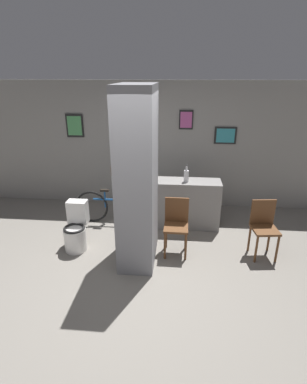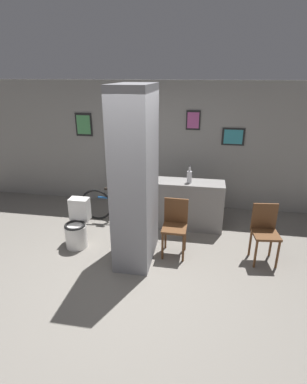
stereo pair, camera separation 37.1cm
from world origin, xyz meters
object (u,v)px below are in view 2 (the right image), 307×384
chair_by_doorway (265,230)px  bicycle (123,206)px  toilet (77,227)px  chair_near_pillar (175,224)px  bottle_tall (189,176)px

chair_by_doorway → bicycle: (-2.46, 0.86, -0.18)m
toilet → chair_near_pillar: bearing=1.1°
bicycle → bottle_tall: bottle_tall is taller
chair_by_doorway → bicycle: size_ratio=0.53×
chair_near_pillar → chair_by_doorway: same height
chair_near_pillar → bottle_tall: 1.02m
toilet → bicycle: (0.54, 0.93, 0.01)m
chair_by_doorway → bicycle: 2.61m
toilet → bicycle: bearing=59.9°
chair_near_pillar → bicycle: bearing=141.3°
bicycle → bottle_tall: (1.24, -0.03, 0.69)m
bottle_tall → bicycle: bearing=178.6°
toilet → bicycle: size_ratio=0.45×
toilet → chair_near_pillar: chair_near_pillar is taller
bicycle → toilet: bearing=-120.1°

